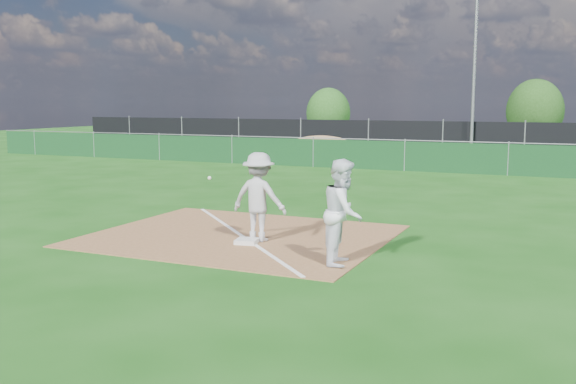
% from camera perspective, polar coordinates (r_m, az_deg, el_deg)
% --- Properties ---
extents(ground, '(90.00, 90.00, 0.00)m').
position_cam_1_polar(ground, '(21.76, 7.11, 0.58)').
color(ground, '#13490F').
rests_on(ground, ground).
extents(infield_dirt, '(6.00, 5.00, 0.02)m').
position_cam_1_polar(infield_dirt, '(13.53, -4.24, -3.89)').
color(infield_dirt, brown).
rests_on(infield_dirt, ground).
extents(foul_line, '(5.01, 5.01, 0.01)m').
position_cam_1_polar(foul_line, '(13.52, -4.24, -3.83)').
color(foul_line, white).
rests_on(foul_line, infield_dirt).
extents(green_fence, '(44.00, 0.05, 1.20)m').
position_cam_1_polar(green_fence, '(26.49, 10.33, 3.14)').
color(green_fence, '#0E3517').
rests_on(green_fence, ground).
extents(dirt_mound, '(3.38, 2.60, 1.17)m').
position_cam_1_polar(dirt_mound, '(31.33, 2.97, 3.97)').
color(dirt_mound, olive).
rests_on(dirt_mound, ground).
extents(black_fence, '(46.00, 0.04, 1.80)m').
position_cam_1_polar(black_fence, '(34.27, 13.58, 4.64)').
color(black_fence, black).
rests_on(black_fence, ground).
extents(parking_lot, '(46.00, 9.00, 0.01)m').
position_cam_1_polar(parking_lot, '(39.24, 14.90, 3.68)').
color(parking_lot, black).
rests_on(parking_lot, ground).
extents(light_pole, '(0.16, 0.16, 8.00)m').
position_cam_1_polar(light_pole, '(33.70, 16.20, 9.77)').
color(light_pole, slate).
rests_on(light_pole, ground).
extents(first_base, '(0.49, 0.49, 0.09)m').
position_cam_1_polar(first_base, '(12.74, -3.69, -4.38)').
color(first_base, silver).
rests_on(first_base, infield_dirt).
extents(play_at_first, '(1.81, 0.67, 1.78)m').
position_cam_1_polar(play_at_first, '(12.82, -2.60, -0.44)').
color(play_at_first, silver).
rests_on(play_at_first, infield_dirt).
extents(runner, '(0.83, 1.00, 1.84)m').
position_cam_1_polar(runner, '(11.07, 4.94, -1.78)').
color(runner, white).
rests_on(runner, ground).
extents(car_left, '(4.41, 2.24, 1.44)m').
position_cam_1_polar(car_left, '(39.48, 6.70, 4.98)').
color(car_left, '#B1B4BA').
rests_on(car_left, parking_lot).
extents(car_mid, '(4.42, 1.66, 1.44)m').
position_cam_1_polar(car_mid, '(37.98, 14.17, 4.67)').
color(car_mid, black).
rests_on(car_mid, parking_lot).
extents(car_right, '(4.31, 1.90, 1.23)m').
position_cam_1_polar(car_right, '(37.28, 23.86, 4.01)').
color(car_right, black).
rests_on(car_right, parking_lot).
extents(tree_left, '(3.20, 3.20, 3.80)m').
position_cam_1_polar(tree_left, '(47.08, 3.60, 7.00)').
color(tree_left, '#382316').
rests_on(tree_left, ground).
extents(tree_mid, '(3.60, 3.60, 4.27)m').
position_cam_1_polar(tree_mid, '(44.99, 21.09, 6.74)').
color(tree_mid, '#382316').
rests_on(tree_mid, ground).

